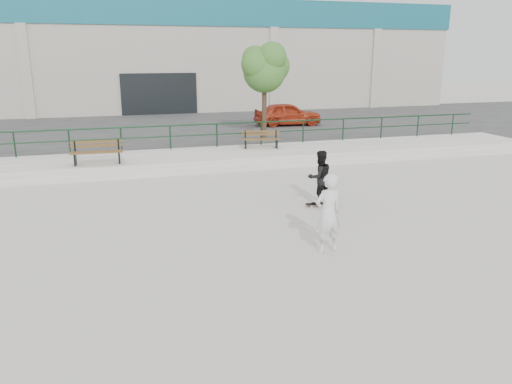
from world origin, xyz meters
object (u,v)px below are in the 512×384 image
object	(u,v)px
bench_right	(261,139)
red_car	(288,114)
bench_left	(97,152)
tree	(265,66)
skateboard	(319,204)
standing_skater	(320,177)
seated_skater	(328,213)

from	to	relation	value
bench_right	red_car	bearing A→B (deg)	72.77
bench_left	red_car	xyz separation A→B (m)	(10.25, 7.72, 0.22)
tree	skateboard	bearing A→B (deg)	-98.35
red_car	standing_skater	xyz separation A→B (m)	(-3.97, -13.49, -0.25)
red_car	standing_skater	distance (m)	14.06
bench_right	seated_skater	size ratio (longest dim) A/B	0.91
bench_left	red_car	bearing A→B (deg)	39.14
bench_left	red_car	world-z (taller)	red_car
standing_skater	seated_skater	bearing A→B (deg)	61.27
tree	red_car	xyz separation A→B (m)	(2.53, 3.68, -2.69)
skateboard	standing_skater	world-z (taller)	standing_skater
bench_right	tree	distance (m)	4.13
standing_skater	bench_left	bearing A→B (deg)	-50.56
seated_skater	bench_right	bearing A→B (deg)	-107.13
bench_right	skateboard	size ratio (longest dim) A/B	2.10
tree	standing_skater	distance (m)	10.35
tree	skateboard	distance (m)	10.61
bench_left	tree	world-z (taller)	tree
tree	seated_skater	bearing A→B (deg)	-101.59
bench_left	red_car	distance (m)	12.83
bench_left	skateboard	world-z (taller)	bench_left
standing_skater	seated_skater	size ratio (longest dim) A/B	0.87
bench_left	standing_skater	world-z (taller)	standing_skater
red_car	skateboard	distance (m)	14.10
skateboard	red_car	bearing A→B (deg)	77.06
bench_left	red_car	size ratio (longest dim) A/B	0.49
bench_left	seated_skater	xyz separation A→B (m)	(5.03, -9.07, -0.00)
skateboard	seated_skater	distance (m)	3.63
bench_right	red_car	xyz separation A→B (m)	(3.56, 6.36, 0.28)
seated_skater	tree	bearing A→B (deg)	-109.66
bench_right	standing_skater	distance (m)	7.14
skateboard	standing_skater	xyz separation A→B (m)	(0.00, 0.00, 0.82)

